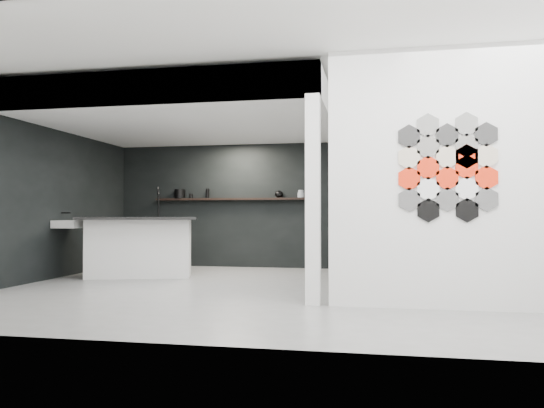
{
  "coord_description": "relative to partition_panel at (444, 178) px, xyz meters",
  "views": [
    {
      "loc": [
        1.5,
        -6.9,
        1.0
      ],
      "look_at": [
        0.1,
        0.3,
        1.15
      ],
      "focal_mm": 35.0,
      "sensor_mm": 36.0,
      "label": 1
    }
  ],
  "objects": [
    {
      "name": "bay_clad_back",
      "position": [
        -3.52,
        3.97,
        -0.22
      ],
      "size": [
        4.4,
        0.04,
        2.35
      ],
      "primitive_type": "cube",
      "color": "black",
      "rests_on": "floor"
    },
    {
      "name": "kettle",
      "position": [
        -2.49,
        3.87,
        -0.01
      ],
      "size": [
        0.2,
        0.2,
        0.14
      ],
      "primitive_type": "ellipsoid",
      "rotation": [
        0.0,
        0.0,
        0.36
      ],
      "color": "black",
      "rests_on": "display_shelf"
    },
    {
      "name": "partition_panel",
      "position": [
        0.0,
        0.0,
        0.0
      ],
      "size": [
        2.45,
        0.15,
        2.8
      ],
      "primitive_type": "cube",
      "color": "silver",
      "rests_on": "floor"
    },
    {
      "name": "glass_vase",
      "position": [
        -2.08,
        3.87,
        -0.01
      ],
      "size": [
        0.12,
        0.12,
        0.14
      ],
      "primitive_type": "cylinder",
      "rotation": [
        0.0,
        0.0,
        0.24
      ],
      "color": "gray",
      "rests_on": "display_shelf"
    },
    {
      "name": "floor",
      "position": [
        -2.23,
        1.0,
        -1.4
      ],
      "size": [
        7.0,
        6.0,
        0.01
      ],
      "primitive_type": "cube",
      "color": "slate"
    },
    {
      "name": "kitchen_island",
      "position": [
        -4.44,
        2.04,
        -0.9
      ],
      "size": [
        1.98,
        1.3,
        1.47
      ],
      "rotation": [
        0.0,
        0.0,
        0.29
      ],
      "color": "silver",
      "rests_on": "floor"
    },
    {
      "name": "bulkhead",
      "position": [
        -3.52,
        2.0,
        1.15
      ],
      "size": [
        4.4,
        4.0,
        0.4
      ],
      "primitive_type": "cube",
      "color": "silver",
      "rests_on": "corner_column"
    },
    {
      "name": "bottle_dark",
      "position": [
        -3.89,
        3.87,
        0.01
      ],
      "size": [
        0.09,
        0.09,
        0.18
      ],
      "primitive_type": "cylinder",
      "rotation": [
        0.0,
        0.0,
        -0.36
      ],
      "color": "black",
      "rests_on": "display_shelf"
    },
    {
      "name": "wall_basin",
      "position": [
        -5.46,
        1.8,
        -0.55
      ],
      "size": [
        0.4,
        0.6,
        0.12
      ],
      "primitive_type": "cube",
      "color": "silver",
      "rests_on": "bay_clad_left"
    },
    {
      "name": "hex_tile_cluster",
      "position": [
        0.03,
        -0.09,
        0.1
      ],
      "size": [
        1.04,
        0.02,
        1.16
      ],
      "color": "black",
      "rests_on": "partition_panel"
    },
    {
      "name": "corner_column",
      "position": [
        -1.41,
        0.0,
        -0.22
      ],
      "size": [
        0.16,
        0.16,
        2.35
      ],
      "primitive_type": "cube",
      "color": "silver",
      "rests_on": "floor"
    },
    {
      "name": "fascia_beam",
      "position": [
        -3.52,
        0.08,
        1.15
      ],
      "size": [
        4.4,
        0.16,
        0.4
      ],
      "primitive_type": "cube",
      "color": "silver",
      "rests_on": "corner_column"
    },
    {
      "name": "stockpot",
      "position": [
        -4.45,
        3.87,
        0.01
      ],
      "size": [
        0.26,
        0.26,
        0.17
      ],
      "primitive_type": "cylinder",
      "rotation": [
        0.0,
        0.0,
        -0.26
      ],
      "color": "black",
      "rests_on": "display_shelf"
    },
    {
      "name": "glass_bowl",
      "position": [
        -2.08,
        3.87,
        -0.03
      ],
      "size": [
        0.14,
        0.14,
        0.09
      ],
      "primitive_type": "cylinder",
      "rotation": [
        0.0,
        0.0,
        0.11
      ],
      "color": "gray",
      "rests_on": "display_shelf"
    },
    {
      "name": "display_shelf",
      "position": [
        -3.43,
        3.87,
        -0.1
      ],
      "size": [
        3.0,
        0.15,
        0.04
      ],
      "primitive_type": "cube",
      "color": "black",
      "rests_on": "bay_clad_back"
    },
    {
      "name": "utensil_cup",
      "position": [
        -4.22,
        3.87,
        -0.04
      ],
      "size": [
        0.07,
        0.07,
        0.09
      ],
      "primitive_type": "cylinder",
      "rotation": [
        0.0,
        0.0,
        -0.0
      ],
      "color": "black",
      "rests_on": "display_shelf"
    },
    {
      "name": "bay_clad_left",
      "position": [
        -5.7,
        2.0,
        -0.22
      ],
      "size": [
        0.04,
        4.0,
        2.35
      ],
      "primitive_type": "cube",
      "color": "black",
      "rests_on": "floor"
    }
  ]
}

